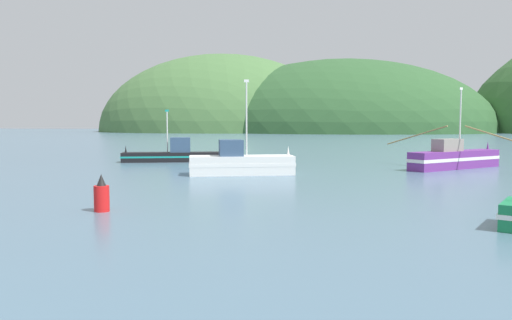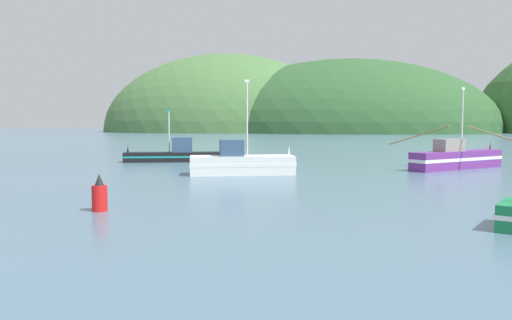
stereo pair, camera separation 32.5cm
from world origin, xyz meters
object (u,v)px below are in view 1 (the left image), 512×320
(fishing_boat_purple, at_px, (454,158))
(channel_buoy, at_px, (102,196))
(fishing_boat_white, at_px, (240,163))
(fishing_boat_black, at_px, (173,155))

(fishing_boat_purple, distance_m, channel_buoy, 30.53)
(fishing_boat_white, distance_m, channel_buoy, 16.18)
(fishing_boat_purple, distance_m, fishing_boat_white, 18.31)
(channel_buoy, bearing_deg, fishing_boat_white, 84.06)
(fishing_boat_black, bearing_deg, channel_buoy, 86.52)
(fishing_boat_white, relative_size, fishing_boat_black, 0.84)
(fishing_boat_purple, relative_size, channel_buoy, 6.72)
(fishing_boat_black, bearing_deg, fishing_boat_purple, 156.97)
(fishing_boat_black, relative_size, channel_buoy, 5.96)
(fishing_boat_purple, xyz_separation_m, channel_buoy, (-17.77, -24.82, -0.23))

